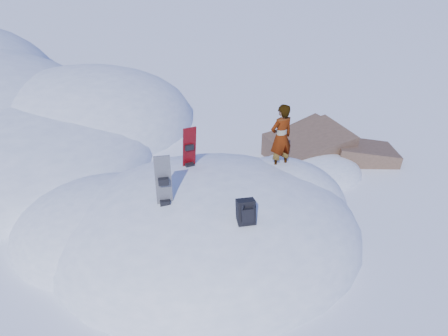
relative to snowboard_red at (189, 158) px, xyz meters
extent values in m
plane|color=white|center=(0.28, -0.86, -1.61)|extent=(120.00, 120.00, 0.00)
ellipsoid|color=white|center=(0.28, -0.86, -1.61)|extent=(7.00, 6.00, 3.00)
ellipsoid|color=white|center=(-1.92, -0.26, -1.61)|extent=(4.40, 4.00, 2.20)
ellipsoid|color=white|center=(2.08, -0.06, -1.61)|extent=(3.60, 3.20, 2.50)
ellipsoid|color=white|center=(-3.22, 6.64, -1.61)|extent=(8.00, 8.00, 3.60)
cube|color=brown|center=(3.88, 2.54, -1.51)|extent=(2.82, 2.41, 1.62)
cube|color=brown|center=(5.48, 2.14, -1.71)|extent=(2.16, 1.80, 1.33)
cube|color=brown|center=(4.48, 3.74, -1.61)|extent=(2.08, 2.01, 1.10)
ellipsoid|color=white|center=(3.48, 1.54, -1.61)|extent=(3.20, 2.40, 1.00)
cube|color=#AF0912|center=(0.00, 0.02, -0.02)|extent=(0.36, 0.34, 1.61)
cube|color=black|center=(0.00, -0.05, 0.30)|extent=(0.22, 0.17, 0.14)
cube|color=black|center=(0.00, -0.05, -0.18)|extent=(0.22, 0.17, 0.14)
cube|color=black|center=(-0.64, -1.41, -0.02)|extent=(0.31, 0.10, 1.67)
cube|color=black|center=(-0.64, -1.47, 0.31)|extent=(0.20, 0.12, 0.14)
cube|color=black|center=(-0.64, -1.47, -0.19)|extent=(0.20, 0.12, 0.14)
cube|color=black|center=(0.82, -2.17, -0.09)|extent=(0.35, 0.33, 0.51)
cube|color=black|center=(0.82, -2.32, -0.07)|extent=(0.24, 0.16, 0.28)
cylinder|color=black|center=(0.72, -2.30, 0.03)|extent=(0.04, 0.19, 0.35)
cylinder|color=black|center=(0.93, -2.30, 0.03)|extent=(0.04, 0.19, 0.35)
cube|color=black|center=(-2.39, -1.92, -1.51)|extent=(0.69, 0.48, 0.19)
cube|color=black|center=(-2.07, -1.71, -1.43)|extent=(0.45, 0.42, 0.13)
imported|color=slate|center=(2.16, 0.09, 0.29)|extent=(0.69, 0.57, 1.62)
camera|label=1|loc=(-0.76, -8.72, 4.55)|focal=35.00mm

